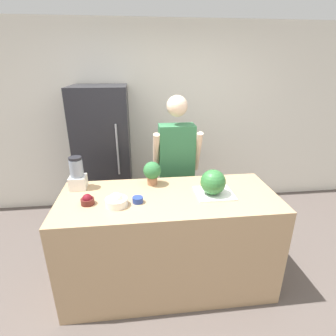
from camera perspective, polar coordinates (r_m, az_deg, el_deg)
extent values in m
plane|color=#564C47|center=(2.64, 1.28, -29.16)|extent=(14.00, 14.00, 0.00)
cube|color=white|center=(3.86, -2.96, 10.55)|extent=(8.00, 0.06, 2.60)
cube|color=tan|center=(2.59, 0.11, -15.49)|extent=(1.94, 0.81, 0.96)
cube|color=#232328|center=(3.62, -13.69, 2.65)|extent=(0.69, 0.66, 1.80)
cylinder|color=gray|center=(3.22, -10.93, 3.88)|extent=(0.02, 0.02, 0.63)
cube|color=gray|center=(3.26, 1.72, -8.23)|extent=(0.30, 0.18, 0.84)
cube|color=#337247|center=(2.97, 1.87, 3.81)|extent=(0.40, 0.22, 0.59)
sphere|color=beige|center=(2.86, 1.99, 13.34)|extent=(0.23, 0.23, 0.23)
cylinder|color=beige|center=(2.91, -2.58, 3.21)|extent=(0.07, 0.24, 0.50)
cylinder|color=beige|center=(2.98, 6.44, 3.52)|extent=(0.07, 0.24, 0.50)
cube|color=white|center=(2.40, 10.00, -5.43)|extent=(0.33, 0.30, 0.01)
sphere|color=#2D6B33|center=(2.33, 9.77, -3.04)|extent=(0.22, 0.22, 0.22)
cylinder|color=#511E19|center=(2.29, -17.10, -6.96)|extent=(0.11, 0.11, 0.05)
sphere|color=maroon|center=(2.28, -17.17, -6.39)|extent=(0.08, 0.08, 0.08)
cylinder|color=white|center=(2.21, -11.16, -7.30)|extent=(0.18, 0.18, 0.07)
sphere|color=white|center=(2.19, -11.22, -6.56)|extent=(0.10, 0.10, 0.10)
cylinder|color=navy|center=(2.23, -6.60, -6.90)|extent=(0.09, 0.09, 0.05)
cube|color=silver|center=(2.59, -18.95, -2.94)|extent=(0.15, 0.15, 0.12)
cylinder|color=gray|center=(2.54, -19.33, -0.01)|extent=(0.12, 0.12, 0.16)
cylinder|color=black|center=(2.50, -19.60, 1.99)|extent=(0.12, 0.12, 0.02)
cylinder|color=#996647|center=(2.54, -3.42, -2.79)|extent=(0.10, 0.10, 0.08)
sphere|color=#2D6B38|center=(2.49, -3.48, -0.51)|extent=(0.17, 0.17, 0.17)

